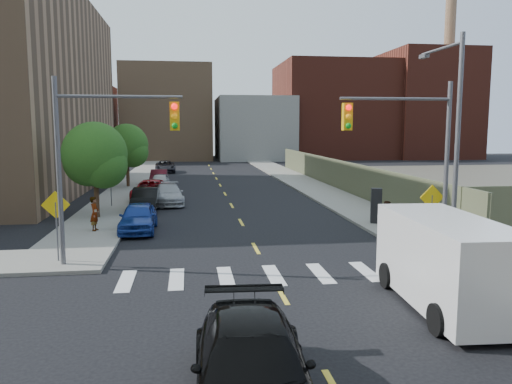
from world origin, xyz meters
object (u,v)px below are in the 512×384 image
object	(u,v)px
parked_car_red	(151,190)
pedestrian_west	(95,214)
black_sedan	(252,367)
payphone	(376,206)
parked_car_maroon	(159,177)
pedestrian_east	(386,218)
mailbox	(458,235)
parked_car_silver	(168,194)
parked_car_black	(146,200)
parked_car_white	(160,181)
parked_car_blue	(138,217)
parked_car_grey	(165,167)
cargo_van	(444,259)

from	to	relation	value
parked_car_red	pedestrian_west	distance (m)	11.26
black_sedan	payphone	size ratio (longest dim) A/B	2.91
parked_car_maroon	pedestrian_east	size ratio (longest dim) A/B	2.54
mailbox	payphone	distance (m)	6.27
parked_car_silver	mailbox	xyz separation A→B (m)	(12.37, -15.17, 0.11)
parked_car_black	parked_car_silver	distance (m)	3.05
parked_car_white	pedestrian_west	size ratio (longest dim) A/B	2.25
parked_car_blue	parked_car_silver	size ratio (longest dim) A/B	0.90
parked_car_red	parked_car_white	world-z (taller)	parked_car_red
parked_car_grey	mailbox	xyz separation A→B (m)	(13.67, -39.80, 0.11)
parked_car_red	pedestrian_west	xyz separation A→B (m)	(-1.93, -11.09, 0.26)
parked_car_white	pedestrian_east	bearing A→B (deg)	-58.89
parked_car_grey	black_sedan	world-z (taller)	black_sedan
parked_car_black	payphone	world-z (taller)	payphone
pedestrian_west	pedestrian_east	world-z (taller)	pedestrian_west
parked_car_blue	parked_car_red	xyz separation A→B (m)	(-0.14, 10.92, 0.00)
parked_car_white	cargo_van	distance (m)	31.29
parked_car_black	parked_car_grey	distance (m)	27.39
parked_car_black	parked_car_blue	bearing A→B (deg)	-88.48
payphone	pedestrian_east	distance (m)	3.13
parked_car_silver	parked_car_grey	bearing A→B (deg)	88.25
payphone	pedestrian_west	bearing A→B (deg)	-164.18
parked_car_silver	parked_car_maroon	bearing A→B (deg)	91.46
parked_car_white	mailbox	world-z (taller)	mailbox
black_sedan	mailbox	xyz separation A→B (m)	(9.91, 10.19, 0.01)
parked_car_white	pedestrian_east	world-z (taller)	pedestrian_east
mailbox	parked_car_silver	bearing A→B (deg)	135.06
parked_car_black	parked_car_maroon	distance (m)	14.67
payphone	parked_car_silver	bearing A→B (deg)	156.80
black_sedan	parked_car_silver	bearing A→B (deg)	98.80
parked_car_silver	mailbox	distance (m)	19.57
parked_car_blue	pedestrian_east	size ratio (longest dim) A/B	2.60
parked_car_maroon	parked_car_grey	xyz separation A→B (m)	(0.00, 12.72, -0.01)
pedestrian_west	cargo_van	bearing A→B (deg)	-126.63
parked_car_silver	parked_car_maroon	xyz separation A→B (m)	(-1.30, 11.91, -0.00)
pedestrian_east	payphone	bearing A→B (deg)	-80.87
parked_car_blue	parked_car_white	world-z (taller)	parked_car_blue
parked_car_blue	pedestrian_east	bearing A→B (deg)	-15.01
pedestrian_west	parked_car_black	bearing A→B (deg)	-9.26
parked_car_white	parked_car_red	bearing A→B (deg)	-89.76
parked_car_red	parked_car_grey	distance (m)	22.61
parked_car_maroon	cargo_van	distance (m)	34.16
parked_car_blue	parked_car_silver	bearing A→B (deg)	82.75
parked_car_grey	pedestrian_east	distance (m)	38.55
parked_car_maroon	payphone	xyz separation A→B (m)	(12.51, -20.93, 0.39)
parked_car_maroon	pedestrian_west	size ratio (longest dim) A/B	2.48
parked_car_grey	pedestrian_east	size ratio (longest dim) A/B	2.98
parked_car_red	pedestrian_west	size ratio (longest dim) A/B	3.13
parked_car_silver	payphone	size ratio (longest dim) A/B	2.57
cargo_van	parked_car_red	bearing A→B (deg)	116.80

